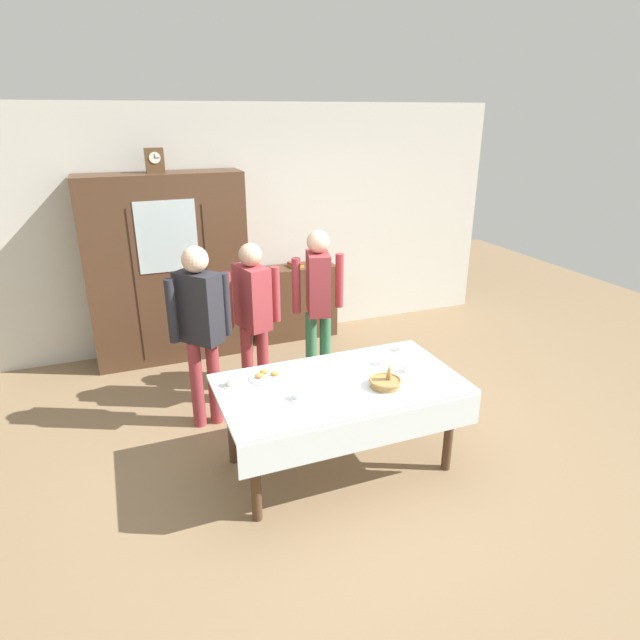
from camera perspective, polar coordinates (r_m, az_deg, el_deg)
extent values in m
plane|color=#846B4C|center=(4.54, 0.96, -13.67)|extent=(12.00, 12.00, 0.00)
cube|color=silver|center=(6.38, -8.26, 9.73)|extent=(6.40, 0.10, 2.70)
cylinder|color=#4C3321|center=(3.72, -6.86, -16.11)|extent=(0.07, 0.07, 0.70)
cylinder|color=#4C3321|center=(4.27, 13.51, -11.23)|extent=(0.07, 0.07, 0.70)
cylinder|color=#4C3321|center=(4.29, -9.35, -10.74)|extent=(0.07, 0.07, 0.70)
cylinder|color=#4C3321|center=(4.77, 8.78, -7.19)|extent=(0.07, 0.07, 0.70)
cube|color=silver|center=(4.01, 2.12, -6.80)|extent=(1.79, 0.98, 0.03)
cube|color=silver|center=(3.70, 5.18, -11.93)|extent=(1.79, 0.01, 0.24)
cube|color=#4C3321|center=(6.03, -15.76, 5.17)|extent=(1.66, 0.45, 2.02)
cube|color=silver|center=(5.71, -15.89, 8.49)|extent=(0.60, 0.01, 0.73)
cube|color=black|center=(5.82, -18.96, 3.18)|extent=(0.01, 0.01, 1.62)
cube|color=black|center=(5.88, -11.86, 4.10)|extent=(0.01, 0.01, 1.62)
cube|color=brown|center=(5.83, -17.13, 15.87)|extent=(0.18, 0.10, 0.24)
cylinder|color=white|center=(5.78, -17.11, 16.12)|extent=(0.11, 0.01, 0.11)
cube|color=black|center=(5.77, -17.12, 16.26)|extent=(0.00, 0.00, 0.04)
cube|color=black|center=(5.77, -16.90, 16.13)|extent=(0.05, 0.00, 0.00)
cube|color=#4C3321|center=(6.54, -2.57, 1.95)|extent=(0.95, 0.35, 0.88)
cube|color=#B29333|center=(6.40, -2.64, 5.80)|extent=(0.15, 0.21, 0.03)
cube|color=#99332D|center=(6.40, -2.64, 6.02)|extent=(0.15, 0.18, 0.02)
cylinder|color=white|center=(4.30, 6.64, -4.64)|extent=(0.13, 0.13, 0.01)
cylinder|color=white|center=(4.28, 6.66, -4.27)|extent=(0.08, 0.08, 0.05)
torus|color=white|center=(4.30, 7.11, -4.15)|extent=(0.04, 0.01, 0.04)
cylinder|color=white|center=(4.56, 8.70, -3.17)|extent=(0.13, 0.13, 0.01)
cylinder|color=white|center=(4.55, 8.72, -2.81)|extent=(0.08, 0.08, 0.05)
torus|color=white|center=(4.57, 9.14, -2.70)|extent=(0.04, 0.01, 0.04)
cylinder|color=white|center=(3.79, -2.21, -8.30)|extent=(0.13, 0.13, 0.01)
cylinder|color=white|center=(3.77, -2.21, -7.89)|extent=(0.08, 0.08, 0.05)
torus|color=white|center=(3.78, -1.67, -7.75)|extent=(0.04, 0.01, 0.04)
cylinder|color=#47230F|center=(3.76, -2.22, -7.60)|extent=(0.06, 0.06, 0.01)
cylinder|color=silver|center=(4.20, 9.18, -5.43)|extent=(0.13, 0.13, 0.01)
cylinder|color=silver|center=(4.19, 9.21, -5.05)|extent=(0.08, 0.08, 0.05)
torus|color=silver|center=(4.20, 9.66, -4.92)|extent=(0.04, 0.01, 0.04)
cylinder|color=#47230F|center=(4.18, 9.22, -4.78)|extent=(0.06, 0.06, 0.01)
cylinder|color=white|center=(4.00, -9.30, -6.84)|extent=(0.13, 0.13, 0.01)
cylinder|color=white|center=(3.99, -9.33, -6.44)|extent=(0.08, 0.08, 0.05)
torus|color=white|center=(4.00, -8.79, -6.33)|extent=(0.04, 0.01, 0.04)
cylinder|color=#9E7542|center=(3.96, 6.92, -6.68)|extent=(0.22, 0.22, 0.05)
torus|color=#9E7542|center=(3.95, 6.94, -6.36)|extent=(0.24, 0.24, 0.02)
cylinder|color=tan|center=(3.93, 7.41, -5.73)|extent=(0.03, 0.03, 0.12)
cylinder|color=tan|center=(3.94, 7.36, -5.64)|extent=(0.03, 0.02, 0.12)
cylinder|color=tan|center=(3.95, 7.21, -5.56)|extent=(0.03, 0.03, 0.12)
cylinder|color=white|center=(4.08, -5.56, -6.07)|extent=(0.28, 0.28, 0.01)
ellipsoid|color=#BC7F3D|center=(4.08, -4.76, -5.63)|extent=(0.07, 0.05, 0.04)
ellipsoid|color=#BC7F3D|center=(4.12, -5.93, -5.44)|extent=(0.07, 0.05, 0.04)
ellipsoid|color=#BC7F3D|center=(4.06, -6.41, -5.86)|extent=(0.07, 0.05, 0.04)
cube|color=silver|center=(3.81, 3.01, -8.18)|extent=(0.10, 0.01, 0.00)
ellipsoid|color=silver|center=(3.83, 3.77, -8.01)|extent=(0.03, 0.02, 0.01)
cube|color=silver|center=(4.23, 2.41, -4.95)|extent=(0.10, 0.01, 0.00)
ellipsoid|color=silver|center=(4.25, 3.09, -4.81)|extent=(0.03, 0.02, 0.01)
cube|color=silver|center=(4.13, 0.71, -5.63)|extent=(0.10, 0.01, 0.00)
ellipsoid|color=silver|center=(4.15, 1.42, -5.48)|extent=(0.03, 0.02, 0.01)
cylinder|color=#33704C|center=(5.33, -0.94, -3.22)|extent=(0.11, 0.11, 0.78)
cylinder|color=#33704C|center=(5.38, 0.55, -2.98)|extent=(0.11, 0.11, 0.78)
cube|color=#933338|center=(5.11, -0.20, 3.92)|extent=(0.28, 0.40, 0.59)
sphere|color=#DBB293|center=(5.01, -0.21, 8.30)|extent=(0.21, 0.21, 0.21)
cylinder|color=#933338|center=(5.04, -2.54, 3.65)|extent=(0.08, 0.08, 0.53)
cylinder|color=#933338|center=(5.19, 2.06, 4.19)|extent=(0.08, 0.08, 0.53)
cylinder|color=#933338|center=(5.09, -7.67, -4.82)|extent=(0.11, 0.11, 0.76)
cylinder|color=#933338|center=(5.12, -6.04, -4.56)|extent=(0.11, 0.11, 0.76)
cube|color=#933338|center=(4.85, -7.20, 2.42)|extent=(0.29, 0.40, 0.57)
sphere|color=tan|center=(4.74, -7.41, 6.87)|extent=(0.21, 0.21, 0.21)
cylinder|color=#933338|center=(4.80, -9.73, 2.09)|extent=(0.08, 0.08, 0.51)
cylinder|color=#933338|center=(4.91, -4.71, 2.73)|extent=(0.08, 0.08, 0.51)
cylinder|color=#933338|center=(4.79, -12.91, -6.69)|extent=(0.11, 0.11, 0.80)
cylinder|color=#933338|center=(4.81, -11.15, -6.42)|extent=(0.11, 0.11, 0.80)
cube|color=#232328|center=(4.52, -12.70, 1.29)|extent=(0.39, 0.40, 0.60)
sphere|color=#DBB293|center=(4.41, -13.12, 6.27)|extent=(0.22, 0.22, 0.22)
cylinder|color=#232328|center=(4.50, -15.45, 0.92)|extent=(0.08, 0.08, 0.54)
cylinder|color=#232328|center=(4.56, -9.98, 1.65)|extent=(0.08, 0.08, 0.54)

